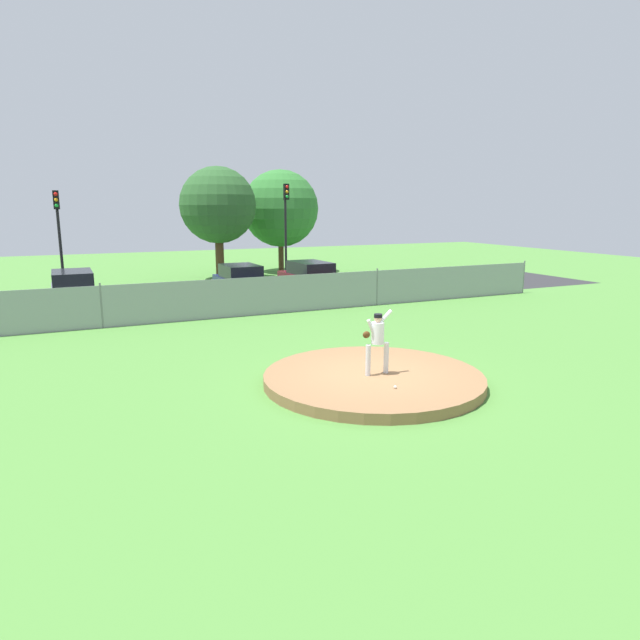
{
  "coord_description": "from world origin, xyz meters",
  "views": [
    {
      "loc": [
        -6.91,
        -11.86,
        4.48
      ],
      "look_at": [
        -0.57,
        2.06,
        1.34
      ],
      "focal_mm": 31.02,
      "sensor_mm": 36.0,
      "label": 1
    }
  ],
  "objects_px": {
    "parked_car_burgundy": "(310,279)",
    "traffic_cone_orange": "(192,305)",
    "baseball": "(395,387)",
    "parked_car_navy": "(241,282)",
    "pitcher_youth": "(377,337)",
    "parked_car_slate": "(74,292)",
    "traffic_light_near": "(59,226)",
    "traffic_light_far": "(286,217)"
  },
  "relations": [
    {
      "from": "baseball",
      "to": "traffic_light_far",
      "type": "relative_size",
      "value": 0.01
    },
    {
      "from": "pitcher_youth",
      "to": "parked_car_navy",
      "type": "distance_m",
      "value": 14.74
    },
    {
      "from": "parked_car_burgundy",
      "to": "traffic_light_far",
      "type": "distance_m",
      "value": 5.36
    },
    {
      "from": "parked_car_slate",
      "to": "traffic_light_near",
      "type": "xyz_separation_m",
      "value": [
        -0.39,
        4.23,
        2.73
      ]
    },
    {
      "from": "traffic_light_near",
      "to": "baseball",
      "type": "bearing_deg",
      "value": -70.24
    },
    {
      "from": "baseball",
      "to": "traffic_cone_orange",
      "type": "distance_m",
      "value": 13.54
    },
    {
      "from": "pitcher_youth",
      "to": "parked_car_burgundy",
      "type": "xyz_separation_m",
      "value": [
        4.32,
        14.17,
        -0.42
      ]
    },
    {
      "from": "pitcher_youth",
      "to": "parked_car_navy",
      "type": "xyz_separation_m",
      "value": [
        0.77,
        14.71,
        -0.45
      ]
    },
    {
      "from": "parked_car_navy",
      "to": "traffic_cone_orange",
      "type": "bearing_deg",
      "value": -140.0
    },
    {
      "from": "pitcher_youth",
      "to": "parked_car_slate",
      "type": "xyz_separation_m",
      "value": [
        -6.87,
        14.34,
        -0.41
      ]
    },
    {
      "from": "parked_car_navy",
      "to": "traffic_cone_orange",
      "type": "height_order",
      "value": "parked_car_navy"
    },
    {
      "from": "baseball",
      "to": "parked_car_burgundy",
      "type": "xyz_separation_m",
      "value": [
        4.49,
        15.34,
        0.52
      ]
    },
    {
      "from": "traffic_light_near",
      "to": "pitcher_youth",
      "type": "bearing_deg",
      "value": -68.64
    },
    {
      "from": "parked_car_slate",
      "to": "parked_car_navy",
      "type": "xyz_separation_m",
      "value": [
        7.64,
        0.37,
        -0.05
      ]
    },
    {
      "from": "parked_car_burgundy",
      "to": "traffic_cone_orange",
      "type": "height_order",
      "value": "parked_car_burgundy"
    },
    {
      "from": "baseball",
      "to": "traffic_light_far",
      "type": "bearing_deg",
      "value": 76.14
    },
    {
      "from": "parked_car_navy",
      "to": "traffic_light_near",
      "type": "height_order",
      "value": "traffic_light_near"
    },
    {
      "from": "parked_car_burgundy",
      "to": "traffic_light_far",
      "type": "height_order",
      "value": "traffic_light_far"
    },
    {
      "from": "parked_car_burgundy",
      "to": "traffic_light_far",
      "type": "xyz_separation_m",
      "value": [
        0.38,
        4.39,
        3.05
      ]
    },
    {
      "from": "parked_car_burgundy",
      "to": "traffic_light_far",
      "type": "bearing_deg",
      "value": 85.08
    },
    {
      "from": "baseball",
      "to": "parked_car_navy",
      "type": "height_order",
      "value": "parked_car_navy"
    },
    {
      "from": "parked_car_burgundy",
      "to": "traffic_light_near",
      "type": "height_order",
      "value": "traffic_light_near"
    },
    {
      "from": "parked_car_navy",
      "to": "pitcher_youth",
      "type": "bearing_deg",
      "value": -92.98
    },
    {
      "from": "traffic_cone_orange",
      "to": "traffic_light_far",
      "type": "distance_m",
      "value": 10.05
    },
    {
      "from": "parked_car_navy",
      "to": "parked_car_burgundy",
      "type": "relative_size",
      "value": 0.88
    },
    {
      "from": "parked_car_navy",
      "to": "parked_car_burgundy",
      "type": "bearing_deg",
      "value": -8.63
    },
    {
      "from": "parked_car_slate",
      "to": "parked_car_navy",
      "type": "bearing_deg",
      "value": 2.79
    },
    {
      "from": "parked_car_slate",
      "to": "parked_car_navy",
      "type": "relative_size",
      "value": 1.15
    },
    {
      "from": "parked_car_slate",
      "to": "traffic_light_far",
      "type": "height_order",
      "value": "traffic_light_far"
    },
    {
      "from": "pitcher_youth",
      "to": "parked_car_slate",
      "type": "distance_m",
      "value": 15.9
    },
    {
      "from": "parked_car_burgundy",
      "to": "parked_car_navy",
      "type": "bearing_deg",
      "value": 171.37
    },
    {
      "from": "baseball",
      "to": "traffic_light_near",
      "type": "distance_m",
      "value": 21.22
    },
    {
      "from": "parked_car_navy",
      "to": "traffic_light_far",
      "type": "height_order",
      "value": "traffic_light_far"
    },
    {
      "from": "baseball",
      "to": "traffic_cone_orange",
      "type": "bearing_deg",
      "value": 98.65
    },
    {
      "from": "traffic_light_near",
      "to": "traffic_light_far",
      "type": "bearing_deg",
      "value": -0.04
    },
    {
      "from": "parked_car_slate",
      "to": "baseball",
      "type": "bearing_deg",
      "value": -66.64
    },
    {
      "from": "parked_car_burgundy",
      "to": "traffic_light_near",
      "type": "bearing_deg",
      "value": 159.22
    },
    {
      "from": "parked_car_burgundy",
      "to": "traffic_cone_orange",
      "type": "distance_m",
      "value": 6.84
    },
    {
      "from": "baseball",
      "to": "traffic_cone_orange",
      "type": "xyz_separation_m",
      "value": [
        -2.04,
        13.39,
        -0.04
      ]
    },
    {
      "from": "parked_car_slate",
      "to": "traffic_light_near",
      "type": "relative_size",
      "value": 0.91
    },
    {
      "from": "traffic_cone_orange",
      "to": "traffic_light_near",
      "type": "relative_size",
      "value": 0.1
    },
    {
      "from": "traffic_light_near",
      "to": "traffic_light_far",
      "type": "xyz_separation_m",
      "value": [
        11.96,
        -0.01,
        0.31
      ]
    }
  ]
}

